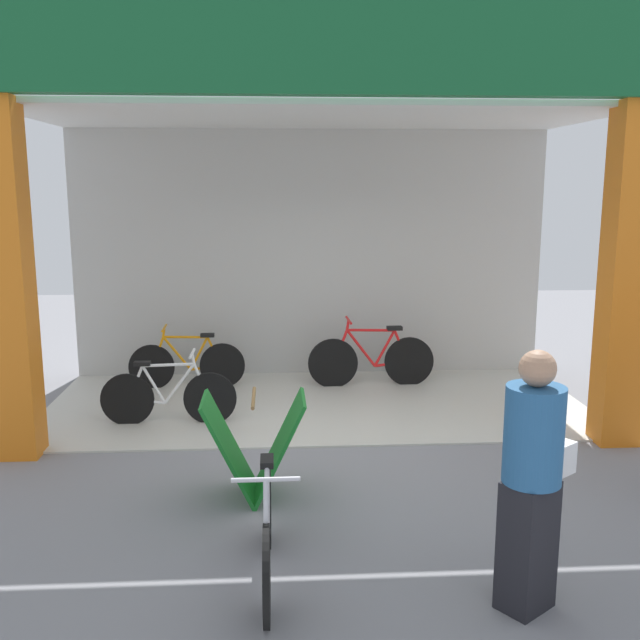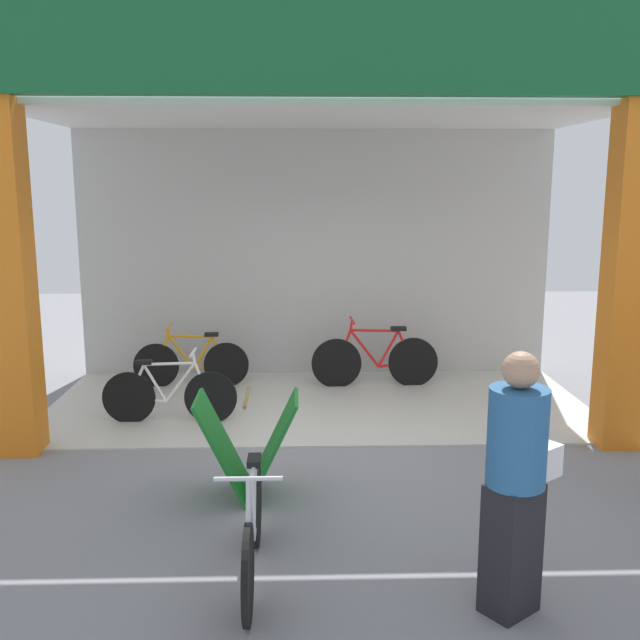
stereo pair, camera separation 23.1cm
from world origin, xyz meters
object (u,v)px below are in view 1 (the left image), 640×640
object	(u,v)px
bicycle_parked_0	(267,532)
sandwich_board_sign	(254,447)
bicycle_inside_0	(372,360)
bicycle_inside_2	(168,396)
pedestrian_0	(532,478)
bicycle_inside_1	(187,364)

from	to	relation	value
bicycle_parked_0	sandwich_board_sign	world-z (taller)	sandwich_board_sign
bicycle_inside_0	bicycle_inside_2	bearing A→B (deg)	-150.83
bicycle_inside_0	pedestrian_0	xyz separation A→B (m)	(0.30, -4.88, 0.48)
bicycle_inside_0	bicycle_inside_1	xyz separation A→B (m)	(-2.34, 0.07, -0.03)
bicycle_inside_1	pedestrian_0	bearing A→B (deg)	-61.83
bicycle_inside_0	sandwich_board_sign	xyz separation A→B (m)	(-1.40, -3.20, 0.08)
bicycle_inside_0	bicycle_parked_0	bearing A→B (deg)	-105.97
bicycle_parked_0	bicycle_inside_0	bearing A→B (deg)	74.03
bicycle_inside_0	sandwich_board_sign	distance (m)	3.50
bicycle_parked_0	sandwich_board_sign	bearing A→B (deg)	95.35
bicycle_inside_0	sandwich_board_sign	world-z (taller)	bicycle_inside_0
bicycle_inside_2	sandwich_board_sign	size ratio (longest dim) A/B	1.66
pedestrian_0	bicycle_inside_0	bearing A→B (deg)	93.57
sandwich_board_sign	bicycle_inside_1	bearing A→B (deg)	106.11
sandwich_board_sign	bicycle_inside_0	bearing A→B (deg)	66.40
sandwich_board_sign	pedestrian_0	world-z (taller)	pedestrian_0
bicycle_inside_0	bicycle_inside_1	distance (m)	2.35
bicycle_inside_2	bicycle_parked_0	xyz separation A→B (m)	(1.10, -3.15, 0.01)
bicycle_inside_0	bicycle_inside_1	world-z (taller)	bicycle_inside_0
bicycle_inside_2	pedestrian_0	world-z (taller)	pedestrian_0
bicycle_parked_0	sandwich_board_sign	xyz separation A→B (m)	(-0.12, 1.27, 0.10)
pedestrian_0	bicycle_parked_0	bearing A→B (deg)	165.69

